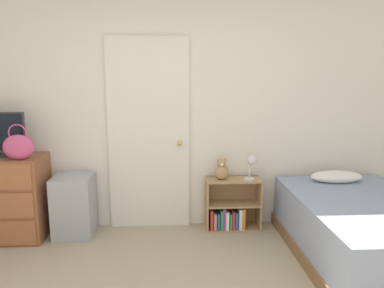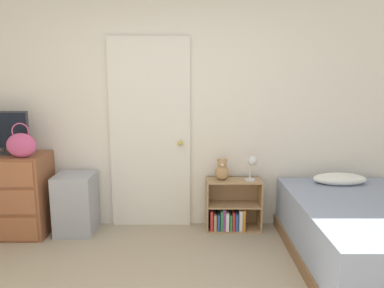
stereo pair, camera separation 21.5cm
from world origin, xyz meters
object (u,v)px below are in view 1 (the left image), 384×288
at_px(teddy_bear, 222,170).
at_px(desk_lamp, 251,163).
at_px(bed, 365,231).
at_px(handbag, 18,147).
at_px(storage_bin, 74,206).
at_px(bookshelf, 230,210).
at_px(dresser, 5,198).

bearing_deg(teddy_bear, desk_lamp, -7.12).
relative_size(teddy_bear, bed, 0.13).
height_order(handbag, storage_bin, handbag).
relative_size(storage_bin, bookshelf, 1.08).
distance_m(desk_lamp, bed, 1.26).
bearing_deg(desk_lamp, handbag, -174.69).
relative_size(dresser, storage_bin, 1.35).
bearing_deg(bed, dresser, 169.07).
distance_m(handbag, bookshelf, 2.27).
height_order(storage_bin, bed, bed).
height_order(dresser, storage_bin, dresser).
relative_size(storage_bin, teddy_bear, 2.71).
xyz_separation_m(storage_bin, teddy_bear, (1.57, 0.07, 0.34)).
relative_size(handbag, desk_lamp, 1.29).
height_order(dresser, bed, dresser).
bearing_deg(dresser, teddy_bear, 2.89).
bearing_deg(storage_bin, handbag, -157.92).
bearing_deg(dresser, bed, -10.93).
height_order(bookshelf, teddy_bear, teddy_bear).
relative_size(storage_bin, bed, 0.35).
xyz_separation_m(teddy_bear, desk_lamp, (0.32, -0.04, 0.09)).
height_order(desk_lamp, bed, desk_lamp).
height_order(bookshelf, bed, bed).
height_order(storage_bin, bookshelf, storage_bin).
height_order(handbag, bookshelf, handbag).
bearing_deg(dresser, bookshelf, 2.77).
height_order(bookshelf, desk_lamp, desk_lamp).
height_order(storage_bin, desk_lamp, desk_lamp).
xyz_separation_m(handbag, bookshelf, (2.12, 0.26, -0.78)).
xyz_separation_m(handbag, storage_bin, (0.45, 0.18, -0.67)).
xyz_separation_m(storage_bin, desk_lamp, (1.88, 0.03, 0.43)).
distance_m(handbag, bed, 3.36).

